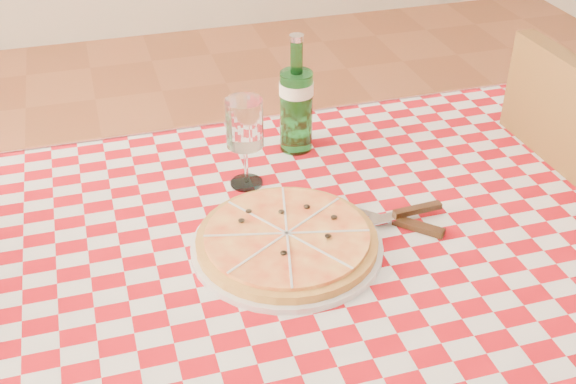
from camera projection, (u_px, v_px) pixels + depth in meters
name	position (u px, v px, depth m)	size (l,w,h in m)	color
dining_table	(308.00, 282.00, 1.28)	(1.20, 0.80, 0.75)	brown
tablecloth	(309.00, 240.00, 1.23)	(1.30, 0.90, 0.01)	#A50A13
pizza_plate	(287.00, 239.00, 1.19)	(0.32, 0.32, 0.04)	#D18845
water_bottle	(296.00, 94.00, 1.42)	(0.07, 0.07, 0.24)	#186123
wine_glass	(245.00, 143.00, 1.32)	(0.07, 0.07, 0.18)	white
cutlery	(394.00, 217.00, 1.26)	(0.23, 0.19, 0.02)	silver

